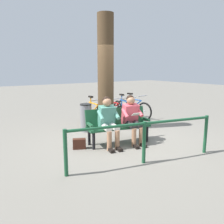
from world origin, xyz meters
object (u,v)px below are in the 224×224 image
Objects in this scene: bicycle_purple at (133,109)px; bicycle_black at (124,111)px; bicycle_green at (112,112)px; person_reading at (132,117)px; bicycle_orange at (93,114)px; handbag at (79,144)px; bench at (117,123)px; litter_bin at (86,118)px; tree_trunk at (106,74)px; person_companion at (108,119)px.

bicycle_black is at bearing -89.46° from bicycle_purple.
bicycle_purple and bicycle_black have the same top height.
person_reading is at bearing -26.91° from bicycle_green.
bicycle_green and bicycle_orange have the same top height.
bicycle_green is at bearing -140.44° from handbag.
bench is at bearing -36.30° from bicycle_green.
handbag is at bearing -33.23° from bicycle_orange.
bench is 1.38× the size of person_reading.
bench is 0.99× the size of bicycle_orange.
bench is 0.40m from person_reading.
litter_bin is at bearing -71.80° from bench.
tree_trunk is at bearing 6.95° from bicycle_orange.
person_companion is 0.89m from handbag.
bicycle_green is 0.67m from bicycle_orange.
bicycle_orange is at bearing -100.72° from bicycle_purple.
handbag is at bearing -56.49° from bicycle_green.
person_companion reaches higher than handbag.
person_companion reaches higher than litter_bin.
bicycle_purple is at bearing -126.86° from bench.
bicycle_purple is at bearing -157.59° from tree_trunk.
bicycle_green reaches higher than handbag.
litter_bin is (-0.84, -1.25, 0.29)m from handbag.
tree_trunk is at bearing -85.21° from person_reading.
tree_trunk is at bearing -52.40° from bicycle_black.
bicycle_black is at bearing -111.64° from person_reading.
bicycle_purple is (-2.10, -1.90, -0.15)m from bench.
bench is 1.00× the size of bicycle_black.
person_reading is at bearing 83.84° from tree_trunk.
tree_trunk is 2.02× the size of bicycle_green.
tree_trunk reaches higher than bicycle_orange.
person_companion is 0.72× the size of bicycle_black.
bench is at bearing -26.89° from person_reading.
person_reading reaches higher than bicycle_purple.
bicycle_orange is (-0.13, -2.17, -0.31)m from person_reading.
person_reading reaches higher than bicycle_black.
person_reading is 0.72× the size of bicycle_purple.
bicycle_black is (-1.93, -1.92, -0.30)m from person_companion.
bicycle_purple is at bearing 93.32° from bicycle_orange.
person_reading reaches higher than bicycle_orange.
tree_trunk is at bearing -98.97° from bench.
bicycle_black is at bearing -120.26° from bench.
person_reading is 2.23m from bicycle_green.
bicycle_black is (0.51, 0.09, 0.00)m from bicycle_purple.
bicycle_green is at bearing -109.30° from bench.
tree_trunk reaches higher than person_reading.
handbag is (0.67, -0.21, -0.54)m from person_companion.
person_reading reaches higher than bicycle_green.
handbag is at bearing -69.42° from bicycle_purple.
bicycle_black reaches higher than bench.
tree_trunk is at bearing -109.73° from person_companion.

